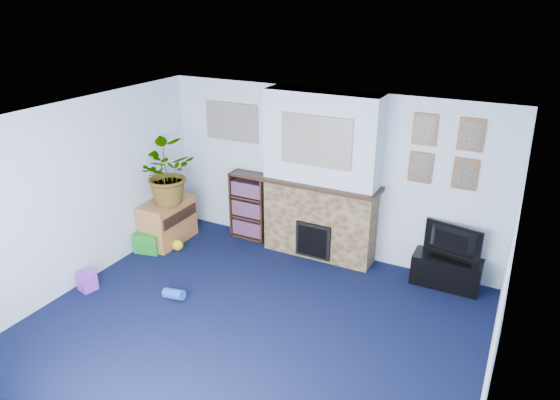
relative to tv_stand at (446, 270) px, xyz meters
The scene contains 26 objects.
floor 2.73m from the tv_stand, 131.84° to the right, with size 5.00×4.50×0.01m, color black.
ceiling 3.49m from the tv_stand, 131.84° to the right, with size 5.00×4.50×0.01m, color white.
wall_back 2.07m from the tv_stand, behind, with size 5.00×0.04×2.40m, color silver.
wall_front 4.75m from the tv_stand, 113.01° to the right, with size 5.00×0.04×2.40m, color silver.
wall_left 4.87m from the tv_stand, 154.82° to the right, with size 0.04×4.50×2.40m, color silver.
wall_right 2.35m from the tv_stand, 71.42° to the right, with size 0.04×4.50×2.40m, color silver.
chimney_breast 2.06m from the tv_stand, behind, with size 1.72×0.50×2.40m.
collage_main 2.40m from the tv_stand, behind, with size 1.00×0.03×0.68m, color gray.
collage_left 3.71m from the tv_stand, behind, with size 0.90×0.03×0.58m, color gray.
portrait_tl 1.86m from the tv_stand, 158.87° to the left, with size 0.30×0.03×0.40m, color brown.
portrait_tr 1.79m from the tv_stand, 80.77° to the left, with size 0.30×0.03×0.40m, color brown.
portrait_bl 1.39m from the tv_stand, 158.87° to the left, with size 0.30×0.03×0.40m, color brown.
portrait_br 1.29m from the tv_stand, 80.77° to the left, with size 0.30×0.03×0.40m, color brown.
tv_stand is the anchor object (origin of this frame).
television 0.40m from the tv_stand, 90.00° to the left, with size 0.75×0.10×0.43m, color black.
bookshelf 3.03m from the tv_stand, behind, with size 0.58×0.28×1.05m.
sideboard 4.11m from the tv_stand, behind, with size 0.48×0.86×0.67m, color #B26E39.
potted_plant 4.17m from the tv_stand, behind, with size 0.83×0.72×0.93m, color #26661E.
mantel_clock 2.13m from the tv_stand, behind, with size 0.10×0.06×0.13m, color gold.
mantel_candle 1.76m from the tv_stand, behind, with size 0.04×0.04×0.14m, color #B2BFC6.
mantel_teddy 2.59m from the tv_stand, behind, with size 0.12×0.12×0.12m, color gray.
mantel_can 1.51m from the tv_stand, behind, with size 0.06×0.06×0.11m, color purple.
green_crate 4.25m from the tv_stand, 165.96° to the right, with size 0.38×0.30×0.30m, color #198C26.
toy_ball 3.84m from the tv_stand, 167.51° to the right, with size 0.17×0.17×0.17m, color yellow.
toy_block 4.68m from the tv_stand, 151.56° to the right, with size 0.20×0.20×0.24m, color purple.
toy_tube 3.54m from the tv_stand, 147.62° to the right, with size 0.13×0.13×0.28m, color blue.
Camera 1 is at (2.46, -4.00, 3.58)m, focal length 32.00 mm.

